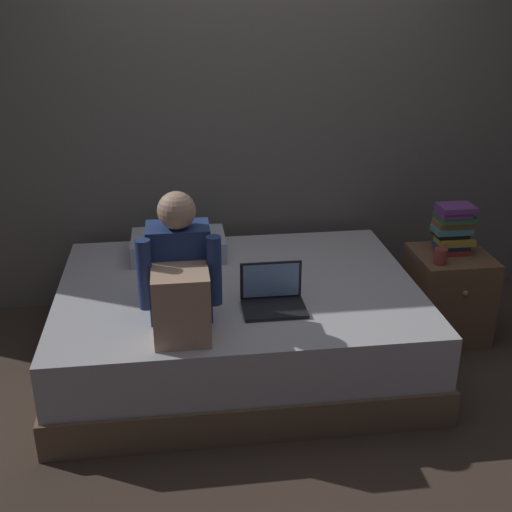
{
  "coord_description": "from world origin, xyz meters",
  "views": [
    {
      "loc": [
        -0.52,
        -2.88,
        2.02
      ],
      "look_at": [
        -0.13,
        0.1,
        0.74
      ],
      "focal_mm": 45.04,
      "sensor_mm": 36.0,
      "label": 1
    }
  ],
  "objects_px": {
    "bed": "(238,324)",
    "pillow": "(179,246)",
    "nightstand": "(447,295)",
    "mug": "(440,256)",
    "book_stack": "(454,228)",
    "person_sitting": "(180,278)",
    "laptop": "(273,297)"
  },
  "relations": [
    {
      "from": "bed",
      "to": "person_sitting",
      "type": "xyz_separation_m",
      "value": [
        -0.32,
        -0.41,
        0.5
      ]
    },
    {
      "from": "nightstand",
      "to": "mug",
      "type": "bearing_deg",
      "value": -137.31
    },
    {
      "from": "laptop",
      "to": "pillow",
      "type": "bearing_deg",
      "value": 122.12
    },
    {
      "from": "person_sitting",
      "to": "book_stack",
      "type": "xyz_separation_m",
      "value": [
        1.62,
        0.6,
        -0.05
      ]
    },
    {
      "from": "person_sitting",
      "to": "book_stack",
      "type": "relative_size",
      "value": 2.21
    },
    {
      "from": "pillow",
      "to": "mug",
      "type": "distance_m",
      "value": 1.54
    },
    {
      "from": "person_sitting",
      "to": "pillow",
      "type": "bearing_deg",
      "value": 89.84
    },
    {
      "from": "pillow",
      "to": "person_sitting",
      "type": "bearing_deg",
      "value": -90.16
    },
    {
      "from": "person_sitting",
      "to": "mug",
      "type": "height_order",
      "value": "person_sitting"
    },
    {
      "from": "pillow",
      "to": "bed",
      "type": "bearing_deg",
      "value": -55.12
    },
    {
      "from": "bed",
      "to": "mug",
      "type": "xyz_separation_m",
      "value": [
        1.17,
        0.02,
        0.34
      ]
    },
    {
      "from": "person_sitting",
      "to": "laptop",
      "type": "height_order",
      "value": "person_sitting"
    },
    {
      "from": "person_sitting",
      "to": "pillow",
      "type": "relative_size",
      "value": 1.17
    },
    {
      "from": "bed",
      "to": "book_stack",
      "type": "height_order",
      "value": "book_stack"
    },
    {
      "from": "bed",
      "to": "pillow",
      "type": "xyz_separation_m",
      "value": [
        -0.31,
        0.45,
        0.31
      ]
    },
    {
      "from": "pillow",
      "to": "nightstand",
      "type": "bearing_deg",
      "value": -10.73
    },
    {
      "from": "person_sitting",
      "to": "pillow",
      "type": "distance_m",
      "value": 0.88
    },
    {
      "from": "bed",
      "to": "laptop",
      "type": "height_order",
      "value": "laptop"
    },
    {
      "from": "nightstand",
      "to": "mug",
      "type": "xyz_separation_m",
      "value": [
        -0.13,
        -0.12,
        0.31
      ]
    },
    {
      "from": "laptop",
      "to": "mug",
      "type": "distance_m",
      "value": 1.07
    },
    {
      "from": "bed",
      "to": "book_stack",
      "type": "distance_m",
      "value": 1.39
    },
    {
      "from": "nightstand",
      "to": "pillow",
      "type": "xyz_separation_m",
      "value": [
        -1.61,
        0.31,
        0.29
      ]
    },
    {
      "from": "pillow",
      "to": "book_stack",
      "type": "xyz_separation_m",
      "value": [
        1.62,
        -0.27,
        0.14
      ]
    },
    {
      "from": "person_sitting",
      "to": "laptop",
      "type": "bearing_deg",
      "value": 15.12
    },
    {
      "from": "nightstand",
      "to": "person_sitting",
      "type": "xyz_separation_m",
      "value": [
        -1.62,
        -0.56,
        0.47
      ]
    },
    {
      "from": "nightstand",
      "to": "book_stack",
      "type": "height_order",
      "value": "book_stack"
    },
    {
      "from": "person_sitting",
      "to": "book_stack",
      "type": "bearing_deg",
      "value": 20.19
    },
    {
      "from": "nightstand",
      "to": "pillow",
      "type": "bearing_deg",
      "value": 169.27
    },
    {
      "from": "person_sitting",
      "to": "bed",
      "type": "bearing_deg",
      "value": 52.62
    },
    {
      "from": "laptop",
      "to": "book_stack",
      "type": "distance_m",
      "value": 1.25
    },
    {
      "from": "bed",
      "to": "laptop",
      "type": "distance_m",
      "value": 0.44
    },
    {
      "from": "nightstand",
      "to": "pillow",
      "type": "height_order",
      "value": "pillow"
    }
  ]
}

